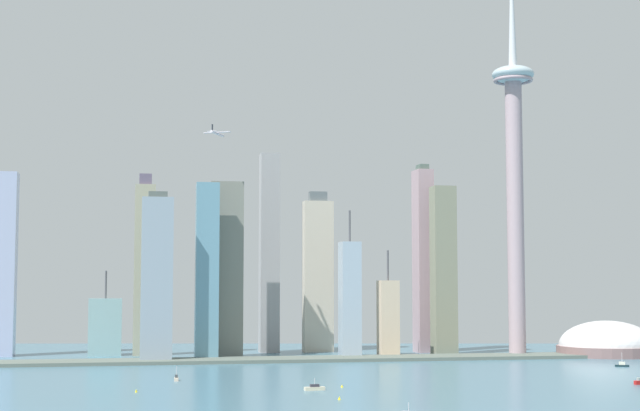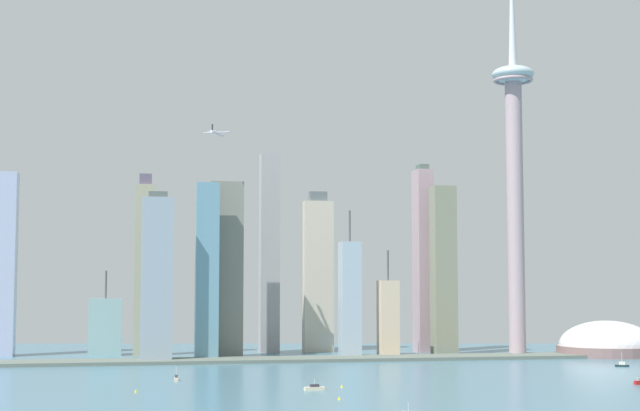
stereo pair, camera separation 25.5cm
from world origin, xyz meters
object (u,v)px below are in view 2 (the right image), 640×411
object	(u,v)px
skyscraper_5	(226,269)
skyscraper_9	(318,274)
boat_2	(314,388)
skyscraper_8	(269,252)
skyscraper_4	(388,319)
boat_0	(640,382)
skyscraper_7	(5,264)
channel_buoy_1	(342,386)
observation_tower	(514,157)
channel_buoy_0	(339,398)
stadium_dome	(607,347)
skyscraper_0	(105,327)
skyscraper_1	(444,270)
airplane	(217,133)
skyscraper_11	(207,271)
channel_buoy_2	(136,391)
skyscraper_6	(157,278)
skyscraper_2	(423,260)
skyscraper_3	(144,268)
boat_1	(176,378)
skyscraper_10	(350,299)

from	to	relation	value
skyscraper_5	skyscraper_9	world-z (taller)	skyscraper_5
boat_2	skyscraper_8	bearing A→B (deg)	79.73
skyscraper_4	skyscraper_5	distance (m)	141.45
boat_0	skyscraper_7	bearing A→B (deg)	-51.92
skyscraper_5	channel_buoy_1	bearing A→B (deg)	-80.30
observation_tower	channel_buoy_0	world-z (taller)	observation_tower
stadium_dome	skyscraper_5	size ratio (longest dim) A/B	0.58
skyscraper_0	channel_buoy_0	size ratio (longest dim) A/B	40.82
boat_0	boat_2	distance (m)	197.57
observation_tower	boat_0	xyz separation A→B (m)	(-22.31, -239.58, -168.19)
skyscraper_1	skyscraper_7	size ratio (longest dim) A/B	0.93
skyscraper_7	airplane	distance (m)	215.23
skyscraper_9	skyscraper_11	world-z (taller)	skyscraper_9
airplane	channel_buoy_1	bearing A→B (deg)	-138.70
skyscraper_5	channel_buoy_2	world-z (taller)	skyscraper_5
skyscraper_0	skyscraper_11	world-z (taller)	skyscraper_11
skyscraper_8	skyscraper_7	bearing A→B (deg)	-179.29
skyscraper_1	boat_0	bearing A→B (deg)	-82.53
observation_tower	skyscraper_6	size ratio (longest dim) A/B	2.74
skyscraper_2	skyscraper_6	size ratio (longest dim) A/B	1.27
stadium_dome	airplane	world-z (taller)	airplane
skyscraper_1	skyscraper_9	world-z (taller)	skyscraper_1
stadium_dome	channel_buoy_0	xyz separation A→B (m)	(-291.68, -269.71, -6.77)
skyscraper_5	skyscraper_7	distance (m)	189.57
observation_tower	boat_0	world-z (taller)	observation_tower
skyscraper_3	boat_0	xyz separation A→B (m)	(288.58, -305.32, -73.23)
stadium_dome	skyscraper_8	size ratio (longest dim) A/B	0.48
boat_1	boat_0	bearing A→B (deg)	77.43
boat_2	channel_buoy_0	bearing A→B (deg)	-91.71
skyscraper_5	boat_1	world-z (taller)	skyscraper_5
skyscraper_10	channel_buoy_1	size ratio (longest dim) A/B	72.26
skyscraper_0	airplane	size ratio (longest dim) A/B	3.08
observation_tower	skyscraper_8	size ratio (longest dim) A/B	2.03
skyscraper_5	boat_0	distance (m)	357.73
skyscraper_0	skyscraper_10	bearing A→B (deg)	-18.21
skyscraper_7	boat_1	size ratio (longest dim) A/B	17.10
skyscraper_0	skyscraper_11	bearing A→B (deg)	-39.43
stadium_dome	skyscraper_2	size ratio (longest dim) A/B	0.50
stadium_dome	channel_buoy_2	xyz separation A→B (m)	(-394.82, -213.04, -6.82)
observation_tower	stadium_dome	bearing A→B (deg)	-8.75
skyscraper_5	skyscraper_9	xyz separation A→B (m)	(88.51, 53.03, -3.36)
skyscraper_10	airplane	world-z (taller)	airplane
skyscraper_11	channel_buoy_2	bearing A→B (deg)	-103.84
skyscraper_2	skyscraper_5	xyz separation A→B (m)	(-180.44, -28.49, -9.83)
observation_tower	skyscraper_8	xyz separation A→B (m)	(-200.29, 83.95, -80.64)
skyscraper_4	boat_2	xyz separation A→B (m)	(-108.84, -242.26, -30.63)
observation_tower	channel_buoy_0	distance (m)	392.71
skyscraper_2	skyscraper_11	size ratio (longest dim) A/B	1.19
skyscraper_7	boat_0	size ratio (longest dim) A/B	20.60
channel_buoy_2	skyscraper_5	bearing A→B (deg)	73.78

